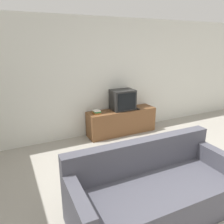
{
  "coord_description": "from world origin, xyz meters",
  "views": [
    {
      "loc": [
        -1.99,
        -1.5,
        2.07
      ],
      "look_at": [
        -0.14,
        2.25,
        0.74
      ],
      "focal_mm": 35.0,
      "sensor_mm": 36.0,
      "label": 1
    }
  ],
  "objects_px": {
    "remote_on_stand": "(137,109)",
    "tv_stand": "(122,121)",
    "television": "(123,100)",
    "book_stack": "(97,112)",
    "couch": "(154,193)"
  },
  "relations": [
    {
      "from": "television",
      "to": "couch",
      "type": "height_order",
      "value": "television"
    },
    {
      "from": "television",
      "to": "tv_stand",
      "type": "bearing_deg",
      "value": -146.86
    },
    {
      "from": "remote_on_stand",
      "to": "tv_stand",
      "type": "bearing_deg",
      "value": 162.5
    },
    {
      "from": "television",
      "to": "remote_on_stand",
      "type": "relative_size",
      "value": 3.27
    },
    {
      "from": "tv_stand",
      "to": "couch",
      "type": "distance_m",
      "value": 2.61
    },
    {
      "from": "book_stack",
      "to": "remote_on_stand",
      "type": "height_order",
      "value": "book_stack"
    },
    {
      "from": "tv_stand",
      "to": "couch",
      "type": "height_order",
      "value": "couch"
    },
    {
      "from": "television",
      "to": "remote_on_stand",
      "type": "distance_m",
      "value": 0.41
    },
    {
      "from": "television",
      "to": "remote_on_stand",
      "type": "height_order",
      "value": "television"
    },
    {
      "from": "tv_stand",
      "to": "television",
      "type": "distance_m",
      "value": 0.52
    },
    {
      "from": "tv_stand",
      "to": "television",
      "type": "bearing_deg",
      "value": 33.14
    },
    {
      "from": "television",
      "to": "couch",
      "type": "xyz_separation_m",
      "value": [
        -0.92,
        -2.47,
        -0.51
      ]
    },
    {
      "from": "tv_stand",
      "to": "book_stack",
      "type": "height_order",
      "value": "book_stack"
    },
    {
      "from": "tv_stand",
      "to": "couch",
      "type": "relative_size",
      "value": 0.78
    },
    {
      "from": "television",
      "to": "book_stack",
      "type": "height_order",
      "value": "television"
    }
  ]
}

